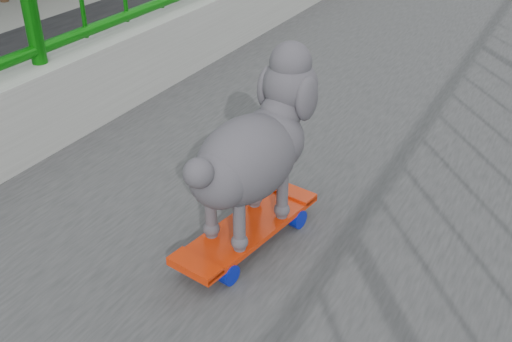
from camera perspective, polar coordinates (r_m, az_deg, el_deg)
The scene contains 6 objects.
railing at distance 1.70m, azimuth 15.27°, elevation -0.58°, with size 3.00×24.00×1.42m.
skateboard at distance 1.71m, azimuth -0.80°, elevation -5.67°, with size 0.22×0.52×0.07m.
poodle at distance 1.59m, azimuth -0.24°, elevation 2.21°, with size 0.27×0.53×0.44m.
car_0 at distance 13.55m, azimuth -4.30°, elevation -3.00°, with size 1.55×3.84×1.31m, color black.
car_1 at distance 20.27m, azimuth -1.54°, elevation 9.16°, with size 1.66×4.77×1.57m, color white.
car_2 at distance 23.82m, azimuth -5.41°, elevation 12.26°, with size 2.58×5.59×1.55m, color #B01A07.
Camera 1 is at (0.28, -1.45, 8.05)m, focal length 42.00 mm.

